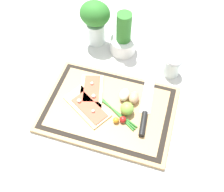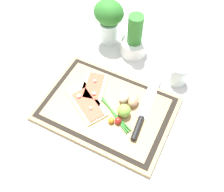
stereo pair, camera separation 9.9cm
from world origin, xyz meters
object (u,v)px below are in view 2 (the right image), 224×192
at_px(herb_pot, 134,41).
at_px(knife, 142,117).
at_px(sauce_jar, 179,75).
at_px(cherry_tomato_yellow, 111,120).
at_px(cherry_tomato_red, 118,121).
at_px(lime, 124,111).
at_px(pizza_slice_near, 86,103).
at_px(pizza_slice_far, 93,88).
at_px(egg_brown, 133,101).
at_px(egg_pink, 124,97).
at_px(herb_glass, 109,19).

bearing_deg(herb_pot, knife, -60.84).
bearing_deg(herb_pot, sauce_jar, -16.63).
xyz_separation_m(knife, cherry_tomato_yellow, (-0.10, -0.07, 0.00)).
bearing_deg(cherry_tomato_red, lime, 83.75).
bearing_deg(pizza_slice_near, pizza_slice_far, 97.16).
height_order(lime, sauce_jar, sauce_jar).
bearing_deg(pizza_slice_far, egg_brown, 2.92).
bearing_deg(lime, knife, 16.57).
height_order(cherry_tomato_yellow, herb_pot, herb_pot).
xyz_separation_m(cherry_tomato_red, sauce_jar, (0.13, 0.30, 0.01)).
bearing_deg(knife, egg_pink, 154.31).
height_order(lime, cherry_tomato_red, lime).
distance_m(knife, egg_pink, 0.11).
relative_size(knife, herb_pot, 1.52).
height_order(pizza_slice_near, herb_pot, herb_pot).
bearing_deg(herb_glass, knife, -47.05).
xyz_separation_m(pizza_slice_far, herb_pot, (0.05, 0.28, 0.05)).
relative_size(lime, sauce_jar, 0.57).
bearing_deg(cherry_tomato_red, knife, 39.28).
bearing_deg(sauce_jar, egg_pink, -128.26).
relative_size(cherry_tomato_red, cherry_tomato_yellow, 1.11).
distance_m(egg_pink, lime, 0.07).
xyz_separation_m(pizza_slice_near, sauce_jar, (0.28, 0.28, 0.01)).
height_order(pizza_slice_far, herb_glass, herb_glass).
distance_m(pizza_slice_far, egg_pink, 0.14).
bearing_deg(knife, lime, -163.43).
relative_size(herb_pot, sauce_jar, 2.23).
bearing_deg(knife, pizza_slice_far, 171.19).
height_order(egg_brown, herb_glass, herb_glass).
height_order(pizza_slice_near, egg_brown, egg_brown).
xyz_separation_m(lime, cherry_tomato_yellow, (-0.03, -0.05, -0.01)).
height_order(cherry_tomato_red, herb_pot, herb_pot).
height_order(knife, egg_pink, egg_pink).
height_order(egg_pink, herb_glass, herb_glass).
bearing_deg(pizza_slice_near, cherry_tomato_yellow, -13.34).
height_order(knife, herb_pot, herb_pot).
relative_size(knife, lime, 6.01).
bearing_deg(herb_glass, cherry_tomato_yellow, -61.91).
bearing_deg(lime, herb_pot, 107.81).
bearing_deg(egg_brown, herb_glass, 131.33).
distance_m(egg_pink, sauce_jar, 0.25).
height_order(cherry_tomato_red, herb_glass, herb_glass).
relative_size(cherry_tomato_yellow, herb_pot, 0.11).
height_order(egg_pink, sauce_jar, sauce_jar).
bearing_deg(cherry_tomato_red, pizza_slice_near, 172.44).
xyz_separation_m(pizza_slice_far, knife, (0.23, -0.04, 0.00)).
height_order(egg_pink, cherry_tomato_red, egg_pink).
bearing_deg(egg_pink, herb_pot, 106.57).
xyz_separation_m(pizza_slice_near, egg_brown, (0.16, 0.08, 0.01)).
xyz_separation_m(sauce_jar, herb_glass, (-0.37, 0.09, 0.09)).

